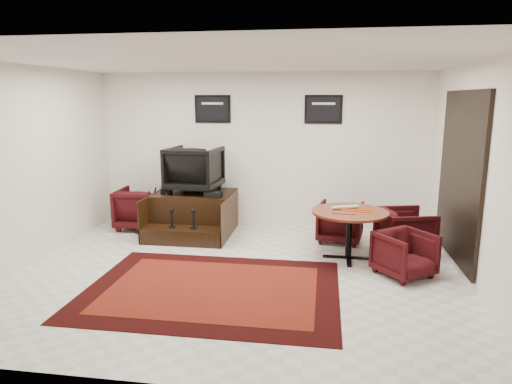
% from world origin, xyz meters
% --- Properties ---
extents(ground, '(6.00, 6.00, 0.00)m').
position_xyz_m(ground, '(0.00, 0.00, 0.00)').
color(ground, silver).
rests_on(ground, ground).
extents(room_shell, '(6.02, 5.02, 2.81)m').
position_xyz_m(room_shell, '(0.41, 0.12, 1.79)').
color(room_shell, white).
rests_on(room_shell, ground).
extents(area_rug, '(3.13, 2.35, 0.01)m').
position_xyz_m(area_rug, '(-0.19, -0.56, 0.01)').
color(area_rug, black).
rests_on(area_rug, ground).
extents(shine_podium, '(1.38, 1.42, 0.71)m').
position_xyz_m(shine_podium, '(-1.12, 1.80, 0.33)').
color(shine_podium, black).
rests_on(shine_podium, ground).
extents(shine_chair, '(0.94, 0.89, 0.90)m').
position_xyz_m(shine_chair, '(-1.12, 1.94, 1.16)').
color(shine_chair, black).
rests_on(shine_chair, shine_podium).
extents(shoes_pair, '(0.28, 0.30, 0.09)m').
position_xyz_m(shoes_pair, '(-1.59, 1.78, 0.76)').
color(shoes_pair, black).
rests_on(shoes_pair, shine_podium).
extents(polish_kit, '(0.28, 0.20, 0.09)m').
position_xyz_m(polish_kit, '(-0.68, 1.53, 0.76)').
color(polish_kit, black).
rests_on(polish_kit, shine_podium).
extents(umbrella_black, '(0.30, 0.11, 0.81)m').
position_xyz_m(umbrella_black, '(-1.95, 1.59, 0.40)').
color(umbrella_black, black).
rests_on(umbrella_black, ground).
extents(umbrella_hooked, '(0.31, 0.11, 0.82)m').
position_xyz_m(umbrella_hooked, '(-1.93, 1.85, 0.41)').
color(umbrella_hooked, black).
rests_on(umbrella_hooked, ground).
extents(armchair_side, '(0.83, 0.78, 0.82)m').
position_xyz_m(armchair_side, '(-2.16, 1.95, 0.41)').
color(armchair_side, black).
rests_on(armchair_side, ground).
extents(meeting_table, '(1.12, 1.12, 0.73)m').
position_xyz_m(meeting_table, '(1.54, 0.84, 0.64)').
color(meeting_table, '#48140A').
rests_on(meeting_table, ground).
extents(table_chair_back, '(0.80, 0.76, 0.72)m').
position_xyz_m(table_chair_back, '(1.44, 1.69, 0.36)').
color(table_chair_back, black).
rests_on(table_chair_back, ground).
extents(table_chair_window, '(0.85, 0.88, 0.76)m').
position_xyz_m(table_chair_window, '(2.40, 1.24, 0.38)').
color(table_chair_window, black).
rests_on(table_chair_window, ground).
extents(table_chair_corner, '(0.88, 0.87, 0.67)m').
position_xyz_m(table_chair_corner, '(2.24, 0.27, 0.33)').
color(table_chair_corner, black).
rests_on(table_chair_corner, ground).
extents(paper_roll, '(0.41, 0.20, 0.05)m').
position_xyz_m(paper_roll, '(1.47, 0.97, 0.75)').
color(paper_roll, silver).
rests_on(paper_roll, meeting_table).
extents(table_clutter, '(0.57, 0.31, 0.01)m').
position_xyz_m(table_clutter, '(1.60, 0.82, 0.74)').
color(table_clutter, '#F95B0D').
rests_on(table_clutter, meeting_table).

